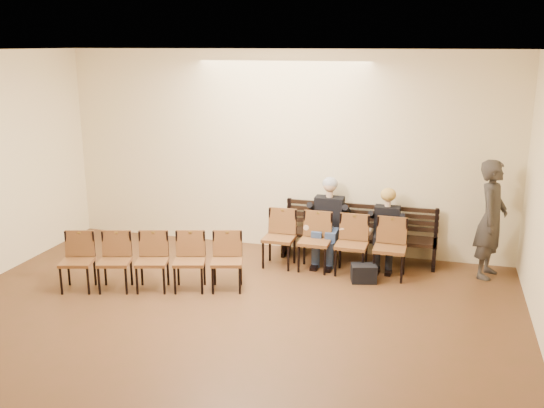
{
  "coord_description": "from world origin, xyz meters",
  "views": [
    {
      "loc": [
        2.68,
        -5.14,
        3.59
      ],
      "look_at": [
        0.07,
        4.05,
        1.05
      ],
      "focal_mm": 40.0,
      "sensor_mm": 36.0,
      "label": 1
    }
  ],
  "objects_px": {
    "seated_woman": "(386,231)",
    "bag": "(364,273)",
    "bench": "(358,247)",
    "chair_row_front": "(333,244)",
    "passerby": "(492,211)",
    "laptop": "(323,230)",
    "water_bottle": "(392,239)",
    "seated_man": "(328,219)",
    "chair_row_back": "(152,262)"
  },
  "relations": [
    {
      "from": "water_bottle",
      "to": "chair_row_back",
      "type": "height_order",
      "value": "chair_row_back"
    },
    {
      "from": "chair_row_front",
      "to": "chair_row_back",
      "type": "distance_m",
      "value": 2.87
    },
    {
      "from": "seated_man",
      "to": "water_bottle",
      "type": "xyz_separation_m",
      "value": [
        1.11,
        -0.3,
        -0.15
      ]
    },
    {
      "from": "bench",
      "to": "seated_woman",
      "type": "xyz_separation_m",
      "value": [
        0.47,
        -0.12,
        0.37
      ]
    },
    {
      "from": "seated_woman",
      "to": "bag",
      "type": "xyz_separation_m",
      "value": [
        -0.24,
        -0.84,
        -0.45
      ]
    },
    {
      "from": "bench",
      "to": "water_bottle",
      "type": "height_order",
      "value": "water_bottle"
    },
    {
      "from": "laptop",
      "to": "seated_man",
      "type": "bearing_deg",
      "value": 55.35
    },
    {
      "from": "seated_woman",
      "to": "chair_row_front",
      "type": "xyz_separation_m",
      "value": [
        -0.79,
        -0.53,
        -0.12
      ]
    },
    {
      "from": "seated_man",
      "to": "chair_row_back",
      "type": "bearing_deg",
      "value": -138.56
    },
    {
      "from": "seated_man",
      "to": "water_bottle",
      "type": "bearing_deg",
      "value": -15.19
    },
    {
      "from": "water_bottle",
      "to": "passerby",
      "type": "height_order",
      "value": "passerby"
    },
    {
      "from": "bench",
      "to": "seated_woman",
      "type": "relative_size",
      "value": 2.19
    },
    {
      "from": "bag",
      "to": "chair_row_back",
      "type": "relative_size",
      "value": 0.14
    },
    {
      "from": "seated_woman",
      "to": "seated_man",
      "type": "bearing_deg",
      "value": 180.0
    },
    {
      "from": "chair_row_back",
      "to": "laptop",
      "type": "bearing_deg",
      "value": 24.04
    },
    {
      "from": "passerby",
      "to": "chair_row_front",
      "type": "xyz_separation_m",
      "value": [
        -2.4,
        -0.49,
        -0.61
      ]
    },
    {
      "from": "seated_woman",
      "to": "bag",
      "type": "relative_size",
      "value": 3.12
    },
    {
      "from": "passerby",
      "to": "chair_row_front",
      "type": "height_order",
      "value": "passerby"
    },
    {
      "from": "bag",
      "to": "chair_row_front",
      "type": "bearing_deg",
      "value": 150.83
    },
    {
      "from": "chair_row_front",
      "to": "chair_row_back",
      "type": "bearing_deg",
      "value": -148.24
    },
    {
      "from": "bag",
      "to": "passerby",
      "type": "distance_m",
      "value": 2.22
    },
    {
      "from": "water_bottle",
      "to": "chair_row_back",
      "type": "relative_size",
      "value": 0.09
    },
    {
      "from": "seated_man",
      "to": "chair_row_back",
      "type": "distance_m",
      "value": 3.04
    },
    {
      "from": "seated_woman",
      "to": "passerby",
      "type": "bearing_deg",
      "value": -1.58
    },
    {
      "from": "seated_man",
      "to": "chair_row_front",
      "type": "distance_m",
      "value": 0.61
    },
    {
      "from": "bench",
      "to": "passerby",
      "type": "height_order",
      "value": "passerby"
    },
    {
      "from": "water_bottle",
      "to": "seated_woman",
      "type": "bearing_deg",
      "value": 113.8
    },
    {
      "from": "bag",
      "to": "chair_row_front",
      "type": "xyz_separation_m",
      "value": [
        -0.55,
        0.31,
        0.33
      ]
    },
    {
      "from": "chair_row_front",
      "to": "passerby",
      "type": "bearing_deg",
      "value": 12.25
    },
    {
      "from": "passerby",
      "to": "chair_row_front",
      "type": "relative_size",
      "value": 0.94
    },
    {
      "from": "seated_woman",
      "to": "passerby",
      "type": "distance_m",
      "value": 1.68
    },
    {
      "from": "laptop",
      "to": "passerby",
      "type": "relative_size",
      "value": 0.15
    },
    {
      "from": "passerby",
      "to": "chair_row_back",
      "type": "height_order",
      "value": "passerby"
    },
    {
      "from": "seated_woman",
      "to": "chair_row_front",
      "type": "distance_m",
      "value": 0.96
    },
    {
      "from": "passerby",
      "to": "laptop",
      "type": "bearing_deg",
      "value": 108.03
    },
    {
      "from": "bag",
      "to": "water_bottle",
      "type": "bearing_deg",
      "value": 55.3
    },
    {
      "from": "seated_woman",
      "to": "chair_row_back",
      "type": "distance_m",
      "value": 3.82
    },
    {
      "from": "chair_row_back",
      "to": "seated_man",
      "type": "bearing_deg",
      "value": 25.28
    },
    {
      "from": "passerby",
      "to": "chair_row_back",
      "type": "xyz_separation_m",
      "value": [
        -4.85,
        -1.96,
        -0.64
      ]
    },
    {
      "from": "seated_woman",
      "to": "water_bottle",
      "type": "relative_size",
      "value": 5.14
    },
    {
      "from": "seated_woman",
      "to": "laptop",
      "type": "height_order",
      "value": "seated_woman"
    },
    {
      "from": "chair_row_front",
      "to": "bench",
      "type": "bearing_deg",
      "value": 64.73
    },
    {
      "from": "seated_woman",
      "to": "water_bottle",
      "type": "distance_m",
      "value": 0.33
    },
    {
      "from": "laptop",
      "to": "bench",
      "type": "bearing_deg",
      "value": 10.62
    },
    {
      "from": "chair_row_back",
      "to": "seated_woman",
      "type": "bearing_deg",
      "value": 15.56
    },
    {
      "from": "bench",
      "to": "chair_row_front",
      "type": "bearing_deg",
      "value": -116.06
    },
    {
      "from": "seated_man",
      "to": "chair_row_front",
      "type": "relative_size",
      "value": 0.63
    },
    {
      "from": "bench",
      "to": "chair_row_front",
      "type": "height_order",
      "value": "chair_row_front"
    },
    {
      "from": "chair_row_back",
      "to": "bench",
      "type": "bearing_deg",
      "value": 21.28
    },
    {
      "from": "seated_woman",
      "to": "bench",
      "type": "bearing_deg",
      "value": 165.62
    }
  ]
}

